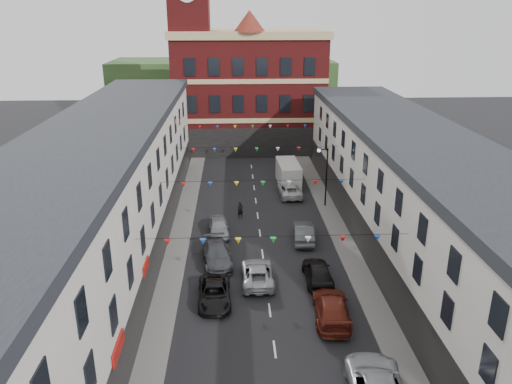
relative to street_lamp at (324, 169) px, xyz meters
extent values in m
plane|color=black|center=(-6.55, -14.00, -3.90)|extent=(160.00, 160.00, 0.00)
cube|color=#605E5B|center=(-13.45, -12.00, -3.83)|extent=(1.80, 64.00, 0.15)
cube|color=#605E5B|center=(0.35, -12.00, -3.83)|extent=(1.80, 64.00, 0.15)
cube|color=silver|center=(-18.35, -13.00, 1.10)|extent=(8.00, 56.00, 10.00)
cube|color=black|center=(-18.35, -13.00, 6.45)|extent=(8.40, 56.00, 0.70)
cube|color=black|center=(-14.30, -13.00, -2.30)|extent=(0.12, 56.00, 3.20)
cube|color=silver|center=(5.25, -13.00, 0.60)|extent=(8.00, 56.00, 9.00)
cube|color=black|center=(5.25, -13.00, 5.45)|extent=(8.40, 56.00, 0.70)
cube|color=black|center=(1.20, -13.00, -2.30)|extent=(0.12, 56.00, 3.20)
cube|color=maroon|center=(-6.55, 24.00, 3.60)|extent=(20.00, 12.00, 15.00)
cube|color=tan|center=(-6.55, 24.00, 11.60)|extent=(20.60, 12.60, 1.00)
cone|color=maroon|center=(-6.55, 19.00, 13.30)|extent=(4.00, 4.00, 2.60)
cube|color=maroon|center=(-14.05, 21.00, 8.10)|extent=(5.00, 5.00, 24.00)
cube|color=#264621|center=(-10.55, 48.00, 1.10)|extent=(40.00, 14.00, 10.00)
cylinder|color=black|center=(0.25, 0.00, -0.90)|extent=(0.14, 0.14, 6.00)
cylinder|color=black|center=(-0.15, 0.00, 2.00)|extent=(0.90, 0.10, 0.10)
sphere|color=beige|center=(-0.60, 0.00, 1.90)|extent=(0.36, 0.36, 0.36)
imported|color=black|center=(-10.15, -16.84, -3.26)|extent=(2.32, 4.70, 1.28)
imported|color=#3F4247|center=(-10.15, -11.37, -3.17)|extent=(2.69, 5.29, 1.47)
imported|color=gray|center=(-10.15, -6.09, -3.19)|extent=(2.03, 4.30, 1.42)
imported|color=#601D13|center=(-2.74, -19.09, -3.14)|extent=(2.61, 5.46, 1.54)
imported|color=black|center=(-2.86, -14.60, -3.12)|extent=(1.86, 4.61, 1.57)
imported|color=#4A4E52|center=(-2.95, -7.63, -3.15)|extent=(1.95, 4.70, 1.51)
imported|color=silver|center=(-2.95, 3.24, -3.24)|extent=(2.42, 4.87, 1.33)
imported|color=#AFB2B6|center=(-7.17, -14.29, -3.23)|extent=(2.28, 4.87, 1.35)
cube|color=silver|center=(-2.69, 6.98, -2.63)|extent=(2.40, 5.81, 2.54)
imported|color=black|center=(-8.20, -2.49, -3.10)|extent=(0.70, 0.59, 1.61)
camera|label=1|loc=(-8.71, -45.75, 14.31)|focal=35.00mm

